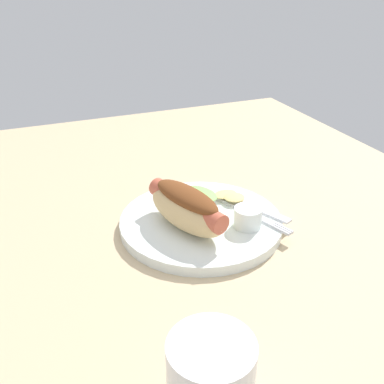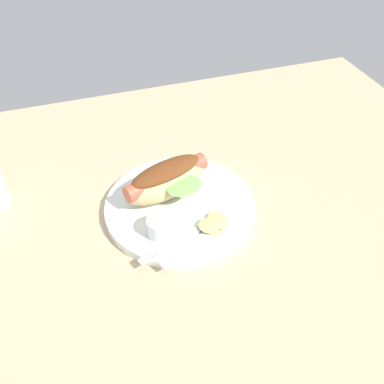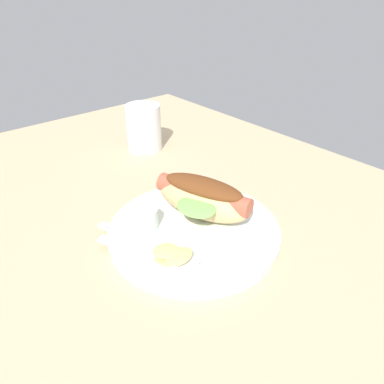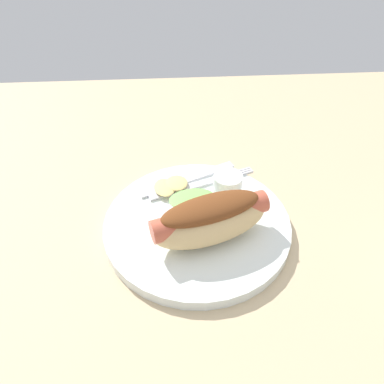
# 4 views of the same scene
# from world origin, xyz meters

# --- Properties ---
(ground_plane) EXTENTS (1.20, 0.90, 0.02)m
(ground_plane) POSITION_xyz_m (0.00, 0.00, -0.01)
(ground_plane) COLOR tan
(plate) EXTENTS (0.25, 0.25, 0.02)m
(plate) POSITION_xyz_m (0.01, 0.03, 0.01)
(plate) COLOR white
(plate) RESTS_ON ground_plane
(hot_dog) EXTENTS (0.16, 0.11, 0.06)m
(hot_dog) POSITION_xyz_m (0.00, 0.06, 0.05)
(hot_dog) COLOR #DBB77A
(hot_dog) RESTS_ON plate
(sauce_ramekin) EXTENTS (0.04, 0.04, 0.03)m
(sauce_ramekin) POSITION_xyz_m (-0.03, -0.03, 0.03)
(sauce_ramekin) COLOR white
(sauce_ramekin) RESTS_ON plate
(fork) EXTENTS (0.16, 0.07, 0.00)m
(fork) POSITION_xyz_m (0.00, -0.04, 0.02)
(fork) COLOR silver
(fork) RESTS_ON plate
(knife) EXTENTS (0.15, 0.08, 0.00)m
(knife) POSITION_xyz_m (0.02, -0.06, 0.02)
(knife) COLOR silver
(knife) RESTS_ON plate
(chips_pile) EXTENTS (0.05, 0.06, 0.01)m
(chips_pile) POSITION_xyz_m (0.05, -0.04, 0.02)
(chips_pile) COLOR #DEC778
(chips_pile) RESTS_ON plate
(drinking_cup) EXTENTS (0.07, 0.07, 0.10)m
(drinking_cup) POSITION_xyz_m (-0.29, 0.15, 0.05)
(drinking_cup) COLOR white
(drinking_cup) RESTS_ON ground_plane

